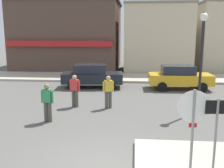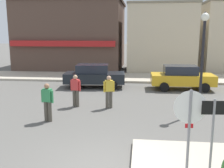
% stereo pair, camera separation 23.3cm
% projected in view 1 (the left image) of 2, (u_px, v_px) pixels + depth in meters
% --- Properties ---
extents(kerb_far, '(80.00, 4.00, 0.15)m').
position_uv_depth(kerb_far, '(126.00, 77.00, 21.22)').
color(kerb_far, '#B7AD99').
rests_on(kerb_far, ground).
extents(stop_sign, '(0.82, 0.09, 2.30)m').
position_uv_depth(stop_sign, '(193.00, 120.00, 6.44)').
color(stop_sign, gray).
rests_on(stop_sign, ground).
extents(one_way_sign, '(0.60, 0.07, 2.10)m').
position_uv_depth(one_way_sign, '(216.00, 129.00, 6.40)').
color(one_way_sign, gray).
rests_on(one_way_sign, ground).
extents(lamp_post, '(0.36, 0.36, 4.54)m').
position_uv_depth(lamp_post, '(202.00, 48.00, 11.64)').
color(lamp_post, black).
rests_on(lamp_post, ground).
extents(parked_car_nearest, '(4.12, 2.11, 1.56)m').
position_uv_depth(parked_car_nearest, '(92.00, 76.00, 17.58)').
color(parked_car_nearest, black).
rests_on(parked_car_nearest, ground).
extents(parked_car_second, '(4.04, 1.95, 1.56)m').
position_uv_depth(parked_car_second, '(179.00, 77.00, 17.07)').
color(parked_car_second, gold).
rests_on(parked_car_second, ground).
extents(pedestrian_crossing_near, '(0.55, 0.33, 1.61)m').
position_uv_depth(pedestrian_crossing_near, '(108.00, 91.00, 12.70)').
color(pedestrian_crossing_near, '#4C473D').
rests_on(pedestrian_crossing_near, ground).
extents(pedestrian_crossing_far, '(0.56, 0.28, 1.61)m').
position_uv_depth(pedestrian_crossing_far, '(47.00, 102.00, 10.73)').
color(pedestrian_crossing_far, '#4C473D').
rests_on(pedestrian_crossing_far, ground).
extents(pedestrian_kerb_side, '(0.56, 0.30, 1.61)m').
position_uv_depth(pedestrian_kerb_side, '(75.00, 90.00, 12.92)').
color(pedestrian_kerb_side, '#4C473D').
rests_on(pedestrian_kerb_side, ground).
extents(building_corner_shop, '(10.29, 8.72, 6.75)m').
position_uv_depth(building_corner_shop, '(70.00, 35.00, 27.07)').
color(building_corner_shop, brown).
rests_on(building_corner_shop, ground).
extents(building_storefront_left_near, '(6.25, 5.27, 6.29)m').
position_uv_depth(building_storefront_left_near, '(157.00, 38.00, 25.05)').
color(building_storefront_left_near, beige).
rests_on(building_storefront_left_near, ground).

